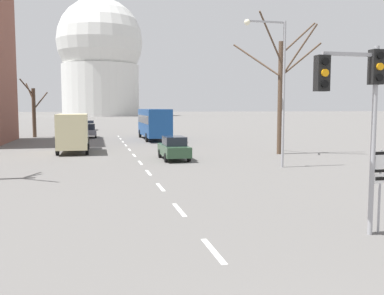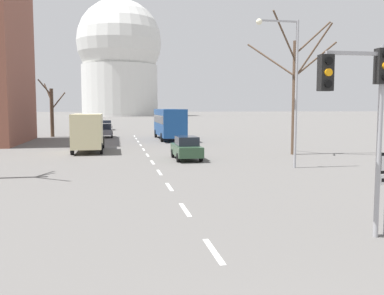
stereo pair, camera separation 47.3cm
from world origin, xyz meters
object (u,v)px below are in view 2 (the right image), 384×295
object	(u,v)px
street_lamp_right	(289,78)
delivery_truck	(88,131)
sedan_near_left	(186,148)
traffic_signal_near_right	(362,92)
sedan_near_right	(106,125)
city_bus	(169,122)
sedan_mid_centre	(105,130)

from	to	relation	value
street_lamp_right	delivery_truck	world-z (taller)	street_lamp_right
street_lamp_right	sedan_near_left	size ratio (longest dim) A/B	1.99
traffic_signal_near_right	sedan_near_right	xyz separation A→B (m)	(-8.04, 61.27, -3.26)
sedan_near_left	city_bus	xyz separation A→B (m)	(1.20, 19.25, 1.23)
traffic_signal_near_right	street_lamp_right	xyz separation A→B (m)	(3.60, 13.55, 1.35)
street_lamp_right	sedan_near_left	world-z (taller)	street_lamp_right
sedan_near_left	delivery_truck	size ratio (longest dim) A/B	0.61
sedan_mid_centre	sedan_near_right	bearing A→B (deg)	90.57
street_lamp_right	sedan_mid_centre	distance (m)	31.99
traffic_signal_near_right	sedan_mid_centre	xyz separation A→B (m)	(-7.86, 43.07, -3.19)
sedan_near_left	sedan_mid_centre	world-z (taller)	sedan_mid_centre
sedan_near_left	sedan_near_right	distance (m)	42.97
city_bus	delivery_truck	distance (m)	14.90
sedan_mid_centre	sedan_near_left	bearing A→B (deg)	-75.83
sedan_mid_centre	street_lamp_right	bearing A→B (deg)	-68.78
traffic_signal_near_right	delivery_truck	world-z (taller)	traffic_signal_near_right
sedan_near_right	sedan_mid_centre	world-z (taller)	sedan_mid_centre
city_bus	sedan_near_left	bearing A→B (deg)	-93.58
sedan_near_right	city_bus	xyz separation A→B (m)	(7.52, -23.26, 1.26)
traffic_signal_near_right	street_lamp_right	bearing A→B (deg)	75.13
street_lamp_right	delivery_truck	size ratio (longest dim) A/B	1.22
sedan_near_left	delivery_truck	distance (m)	9.94
sedan_near_right	sedan_mid_centre	size ratio (longest dim) A/B	1.08
sedan_near_right	delivery_truck	world-z (taller)	delivery_truck
delivery_truck	traffic_signal_near_right	bearing A→B (deg)	-71.00
sedan_near_right	city_bus	size ratio (longest dim) A/B	0.41
sedan_near_right	sedan_mid_centre	bearing A→B (deg)	-89.43
sedan_near_left	city_bus	bearing A→B (deg)	86.42
sedan_mid_centre	delivery_truck	bearing A→B (deg)	-93.20
sedan_near_left	city_bus	distance (m)	19.32
sedan_near_left	delivery_truck	xyz separation A→B (m)	(-7.11, 6.89, 0.88)
traffic_signal_near_right	delivery_truck	xyz separation A→B (m)	(-8.84, 25.66, -2.35)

